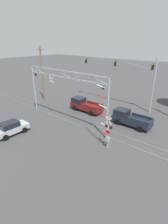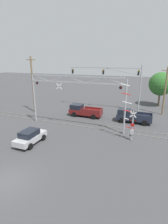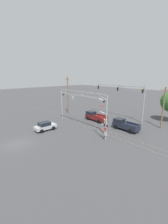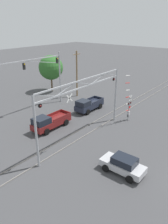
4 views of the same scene
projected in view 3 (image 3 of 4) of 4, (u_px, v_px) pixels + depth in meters
The scene contains 11 objects.
ground_plane at pixel (18, 144), 23.01m from camera, with size 200.00×200.00×0.00m, color #424244.
rail_track_near at pixel (82, 125), 31.43m from camera, with size 80.00×0.08×0.10m, color gray.
rail_track_far at pixel (87, 124), 32.35m from camera, with size 80.00×0.08×0.10m, color gray.
crossing_gantry at pixel (80, 102), 30.03m from camera, with size 13.87×0.27×7.20m.
crossing_signal_mast at pixel (105, 128), 24.05m from camera, with size 2.10×0.35×6.69m.
traffic_signal_span at pixel (130, 95), 34.07m from camera, with size 13.89×0.39×8.43m.
pickup_truck_lead at pixel (95, 116), 34.81m from camera, with size 5.53×2.13×1.98m.
pickup_truck_following at pixel (124, 125), 28.98m from camera, with size 5.19×2.13×1.98m.
sedan_waiting at pixel (45, 126), 28.63m from camera, with size 2.00×4.08×1.63m.
utility_pole_left at pixel (68, 95), 40.12m from camera, with size 1.80×0.28×9.87m.
utility_pole_right at pixel (163, 108), 28.88m from camera, with size 1.80×0.28×8.18m.
Camera 3 is at (22.59, -6.41, 10.39)m, focal length 24.00 mm.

